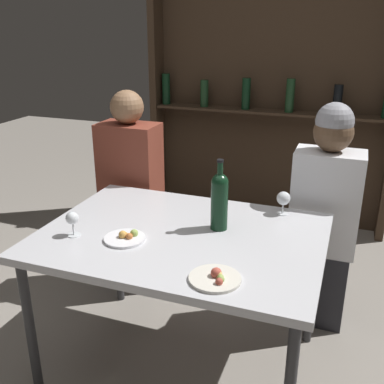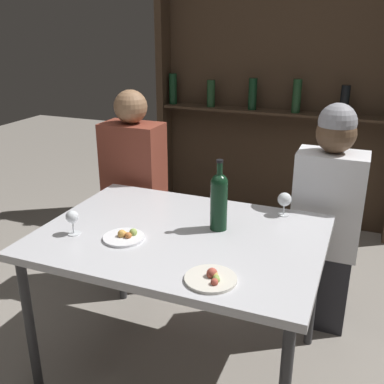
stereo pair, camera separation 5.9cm
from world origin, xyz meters
name	(u,v)px [view 2 (the right image)]	position (x,y,z in m)	size (l,w,h in m)	color
ground_plane	(182,363)	(0.00, 0.00, 0.00)	(10.00, 10.00, 0.00)	gray
dining_table	(181,245)	(0.00, 0.00, 0.67)	(1.26, 0.92, 0.73)	silver
wine_rack_wall	(277,87)	(0.00, 1.95, 1.14)	(1.99, 0.21, 2.26)	#38281C
wine_bottle	(219,199)	(0.14, 0.11, 0.88)	(0.08, 0.08, 0.33)	black
wine_glass_0	(284,200)	(0.39, 0.38, 0.81)	(0.07, 0.07, 0.12)	silver
wine_glass_1	(72,218)	(-0.44, -0.19, 0.81)	(0.06, 0.06, 0.11)	silver
food_plate_0	(125,237)	(-0.21, -0.14, 0.74)	(0.18, 0.18, 0.04)	white
food_plate_1	(211,278)	(0.26, -0.32, 0.74)	(0.20, 0.20, 0.05)	silver
seated_person_left	(135,196)	(-0.58, 0.63, 0.60)	(0.36, 0.22, 1.26)	#26262B
seated_person_right	(326,222)	(0.58, 0.63, 0.62)	(0.35, 0.22, 1.26)	#26262B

